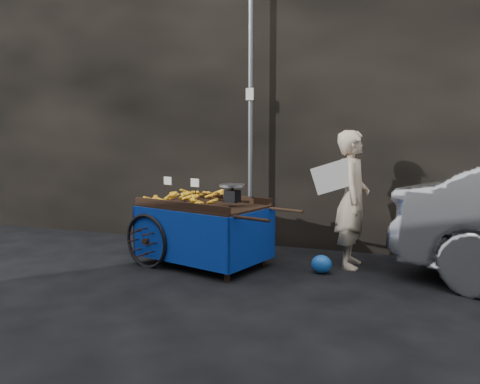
% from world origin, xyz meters
% --- Properties ---
extents(ground, '(80.00, 80.00, 0.00)m').
position_xyz_m(ground, '(0.00, 0.00, 0.00)').
color(ground, black).
rests_on(ground, ground).
extents(building_wall, '(13.50, 2.00, 5.00)m').
position_xyz_m(building_wall, '(0.39, 2.60, 2.50)').
color(building_wall, black).
rests_on(building_wall, ground).
extents(street_pole, '(0.12, 0.10, 4.00)m').
position_xyz_m(street_pole, '(0.30, 1.30, 2.01)').
color(street_pole, slate).
rests_on(street_pole, ground).
extents(banana_cart, '(2.44, 1.59, 1.22)m').
position_xyz_m(banana_cart, '(-0.07, 0.21, 0.75)').
color(banana_cart, black).
rests_on(banana_cart, ground).
extents(vendor, '(0.76, 0.69, 1.84)m').
position_xyz_m(vendor, '(1.91, 0.76, 0.92)').
color(vendor, '#C4AD91').
rests_on(vendor, ground).
extents(plastic_bag, '(0.27, 0.21, 0.24)m').
position_xyz_m(plastic_bag, '(1.59, 0.30, 0.12)').
color(plastic_bag, blue).
rests_on(plastic_bag, ground).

